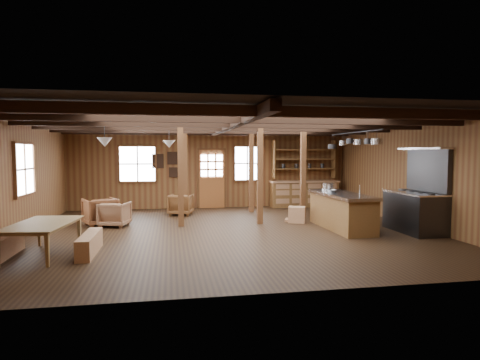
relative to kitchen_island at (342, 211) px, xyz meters
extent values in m
cube|color=black|center=(-2.94, 0.12, -0.49)|extent=(10.00, 9.00, 0.02)
cube|color=black|center=(-2.94, 0.12, 2.33)|extent=(10.00, 9.00, 0.02)
cube|color=brown|center=(-7.95, 0.12, 0.92)|extent=(0.02, 9.00, 2.80)
cube|color=brown|center=(2.07, 0.12, 0.92)|extent=(0.02, 9.00, 2.80)
cube|color=brown|center=(-2.94, 4.63, 0.92)|extent=(10.00, 0.02, 2.80)
cube|color=brown|center=(-2.94, -4.39, 0.92)|extent=(10.00, 0.02, 2.80)
cube|color=black|center=(-2.94, -3.38, 2.20)|extent=(9.80, 0.12, 0.18)
cube|color=black|center=(-2.94, -1.88, 2.20)|extent=(9.80, 0.12, 0.18)
cube|color=black|center=(-2.94, -0.38, 2.20)|extent=(9.80, 0.12, 0.18)
cube|color=black|center=(-2.94, 1.12, 2.20)|extent=(9.80, 0.12, 0.18)
cube|color=black|center=(-2.94, 2.62, 2.20)|extent=(9.80, 0.12, 0.18)
cube|color=black|center=(-2.94, 3.92, 2.20)|extent=(9.80, 0.12, 0.18)
cube|color=black|center=(-2.94, 0.12, 2.20)|extent=(0.18, 8.82, 0.18)
cube|color=#442B13|center=(-4.14, 1.12, 0.92)|extent=(0.15, 0.15, 2.80)
cube|color=#442B13|center=(-3.94, 3.32, 0.92)|extent=(0.15, 0.15, 2.80)
cube|color=#442B13|center=(-1.94, 1.12, 0.92)|extent=(0.15, 0.15, 2.80)
cube|color=#442B13|center=(-1.74, 3.32, 0.92)|extent=(0.15, 0.15, 2.80)
cube|color=#442B13|center=(-0.34, 2.12, 0.92)|extent=(0.15, 0.15, 2.80)
cube|color=brown|center=(-2.94, 4.57, 0.07)|extent=(0.90, 0.06, 1.10)
cube|color=#442B13|center=(-3.42, 4.57, 0.57)|extent=(0.06, 0.08, 2.10)
cube|color=#442B13|center=(-2.46, 4.57, 0.57)|extent=(0.06, 0.08, 2.10)
cube|color=#442B13|center=(-2.94, 4.57, 1.64)|extent=(1.02, 0.08, 0.06)
cube|color=white|center=(-2.94, 4.57, 1.07)|extent=(0.84, 0.02, 0.90)
cube|color=white|center=(-5.54, 4.58, 1.12)|extent=(1.20, 0.02, 1.20)
cube|color=#442B13|center=(-5.54, 4.58, 1.12)|extent=(1.32, 0.06, 1.32)
cube|color=white|center=(-1.64, 4.58, 1.12)|extent=(0.90, 0.02, 1.20)
cube|color=#442B13|center=(-1.64, 4.58, 1.12)|extent=(1.02, 0.06, 1.32)
cube|color=white|center=(-7.90, 0.62, 1.12)|extent=(0.02, 1.20, 1.20)
cube|color=#442B13|center=(-7.90, 0.62, 1.12)|extent=(0.14, 1.24, 1.32)
cube|color=beige|center=(-4.24, 4.58, 1.32)|extent=(0.50, 0.03, 0.40)
cube|color=black|center=(-4.24, 4.57, 1.32)|extent=(0.55, 0.02, 0.45)
cube|color=beige|center=(-4.84, 4.58, 1.22)|extent=(0.35, 0.03, 0.45)
cube|color=black|center=(-4.84, 4.57, 1.22)|extent=(0.40, 0.02, 0.50)
cube|color=beige|center=(-4.24, 4.58, 0.82)|extent=(0.40, 0.03, 0.30)
cube|color=black|center=(-4.24, 4.57, 0.82)|extent=(0.45, 0.02, 0.35)
cube|color=brown|center=(0.46, 4.32, -0.03)|extent=(2.50, 0.55, 0.90)
cube|color=#9A6C46|center=(0.46, 4.30, 0.45)|extent=(2.55, 0.60, 0.06)
cube|color=brown|center=(0.46, 4.37, 0.92)|extent=(2.30, 0.35, 0.04)
cube|color=brown|center=(0.46, 4.37, 1.27)|extent=(2.30, 0.35, 0.04)
cube|color=brown|center=(0.46, 4.37, 1.62)|extent=(2.30, 0.35, 0.04)
cube|color=brown|center=(-0.69, 4.37, 1.27)|extent=(0.04, 0.35, 1.40)
cube|color=brown|center=(1.61, 4.37, 1.27)|extent=(0.04, 0.35, 1.40)
cylinder|color=#2F3032|center=(-5.94, 0.12, 2.10)|extent=(0.02, 0.02, 0.45)
cone|color=white|center=(-5.94, 0.12, 1.77)|extent=(0.36, 0.36, 0.22)
cylinder|color=#2F3032|center=(-4.44, 2.12, 2.10)|extent=(0.02, 0.02, 0.45)
cone|color=white|center=(-4.44, 2.12, 1.77)|extent=(0.36, 0.36, 0.22)
cylinder|color=#2F3032|center=(0.52, 0.42, 2.07)|extent=(0.04, 3.00, 0.04)
cylinder|color=#2F3032|center=(0.44, -0.93, 1.97)|extent=(0.01, 0.01, 0.21)
cylinder|color=silver|center=(0.44, -0.93, 1.79)|extent=(0.28, 0.28, 0.14)
cylinder|color=#2F3032|center=(0.49, -0.39, 1.97)|extent=(0.01, 0.01, 0.20)
cylinder|color=#2F3032|center=(0.49, -0.39, 1.81)|extent=(0.19, 0.19, 0.14)
cylinder|color=#2F3032|center=(0.52, 0.15, 1.97)|extent=(0.01, 0.01, 0.20)
cylinder|color=silver|center=(0.52, 0.15, 1.80)|extent=(0.27, 0.27, 0.14)
cylinder|color=#2F3032|center=(0.53, 0.69, 1.99)|extent=(0.01, 0.01, 0.16)
cylinder|color=#2F3032|center=(0.53, 0.69, 1.84)|extent=(0.22, 0.22, 0.14)
cylinder|color=#2F3032|center=(0.56, 1.23, 1.97)|extent=(0.01, 0.01, 0.20)
cylinder|color=silver|center=(0.56, 1.23, 1.80)|extent=(0.23, 0.23, 0.14)
cylinder|color=#2F3032|center=(0.46, 1.77, 1.92)|extent=(0.01, 0.01, 0.29)
cylinder|color=#2F3032|center=(0.46, 1.77, 1.71)|extent=(0.26, 0.26, 0.14)
cube|color=brown|center=(0.00, 0.00, -0.05)|extent=(0.86, 2.42, 0.86)
cube|color=silver|center=(0.00, 0.00, 0.42)|extent=(0.95, 2.52, 0.08)
cylinder|color=#2F3032|center=(0.00, -0.60, 0.42)|extent=(0.44, 0.44, 0.06)
cylinder|color=silver|center=(0.20, -0.60, 0.57)|extent=(0.03, 0.03, 0.30)
cube|color=#9A6C46|center=(-0.87, 1.08, -0.25)|extent=(0.62, 0.53, 0.46)
cube|color=#2F3032|center=(1.66, -0.70, 0.01)|extent=(0.86, 1.62, 0.97)
cube|color=silver|center=(1.66, -0.70, 0.51)|extent=(0.88, 1.64, 0.04)
cube|color=#2F3032|center=(1.98, -0.70, 1.09)|extent=(0.12, 1.62, 1.08)
cube|color=silver|center=(1.86, -0.70, 1.63)|extent=(0.40, 1.73, 0.05)
imported|color=olive|center=(-6.84, -1.58, -0.16)|extent=(1.22, 1.93, 0.64)
cube|color=#9A6C46|center=(-7.59, -1.58, -0.27)|extent=(0.28, 1.49, 0.41)
cube|color=#9A6C46|center=(-6.01, -1.58, -0.28)|extent=(0.27, 1.44, 0.40)
imported|color=brown|center=(-6.33, 1.60, -0.10)|extent=(1.09, 1.10, 0.76)
imported|color=brown|center=(-4.10, 3.08, -0.14)|extent=(0.87, 0.89, 0.67)
imported|color=brown|center=(-5.92, 1.37, -0.14)|extent=(0.88, 0.89, 0.67)
cylinder|color=silver|center=(-0.03, 0.84, 0.56)|extent=(0.33, 0.33, 0.20)
imported|color=silver|center=(-0.15, 0.36, 0.49)|extent=(0.30, 0.30, 0.06)
camera|label=1|loc=(-4.42, -9.81, 1.54)|focal=30.00mm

